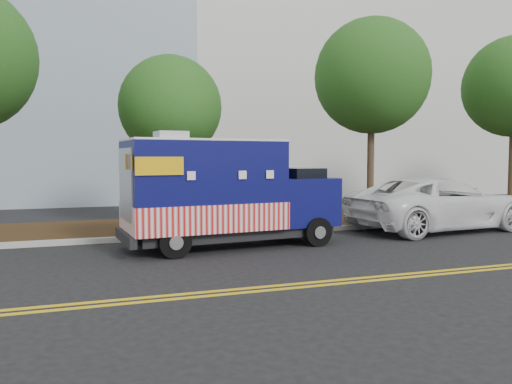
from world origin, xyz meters
name	(u,v)px	position (x,y,z in m)	size (l,w,h in m)	color
ground	(223,245)	(0.00, 0.00, 0.00)	(120.00, 120.00, 0.00)	black
curb	(210,235)	(0.00, 1.40, 0.07)	(120.00, 0.18, 0.15)	#9E9E99
mulch_strip	(195,225)	(0.00, 3.50, 0.07)	(120.00, 4.00, 0.15)	black
centerline_near	(287,285)	(0.00, -4.45, 0.01)	(120.00, 0.10, 0.01)	gold
centerline_far	(292,288)	(0.00, -4.70, 0.01)	(120.00, 0.10, 0.01)	gold
tree_b	(170,107)	(-0.78, 3.59, 3.99)	(3.34, 3.34, 5.67)	#38281C
tree_c	(372,76)	(6.77, 3.58, 5.37)	(4.30, 4.30, 7.53)	#38281C
sign_post	(142,197)	(-1.90, 2.00, 1.20)	(0.06, 0.06, 2.40)	#473828
food_truck	(221,196)	(-0.11, -0.26, 1.36)	(5.86, 2.63, 3.00)	black
white_car	(439,204)	(7.37, 0.43, 0.86)	(2.84, 6.16, 1.71)	white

